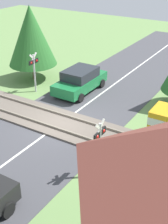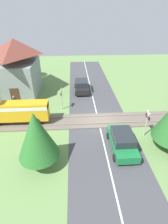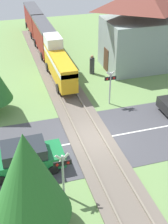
{
  "view_description": "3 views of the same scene",
  "coord_description": "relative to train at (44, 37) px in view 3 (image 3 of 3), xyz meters",
  "views": [
    {
      "loc": [
        12.25,
        9.15,
        8.81
      ],
      "look_at": [
        0.0,
        1.58,
        1.2
      ],
      "focal_mm": 50.0,
      "sensor_mm": 36.0,
      "label": 1
    },
    {
      "loc": [
        -15.72,
        2.56,
        10.7
      ],
      "look_at": [
        0.0,
        1.58,
        1.2
      ],
      "focal_mm": 28.0,
      "sensor_mm": 36.0,
      "label": 2
    },
    {
      "loc": [
        -5.09,
        -15.26,
        12.13
      ],
      "look_at": [
        0.0,
        1.58,
        1.2
      ],
      "focal_mm": 50.0,
      "sensor_mm": 36.0,
      "label": 3
    }
  ],
  "objects": [
    {
      "name": "car_near_crossing",
      "position": [
        -4.39,
        -17.07,
        -1.04
      ],
      "size": [
        4.36,
        2.04,
        1.62
      ],
      "color": "#197038",
      "rests_on": "ground_plane"
    },
    {
      "name": "road_surface",
      "position": [
        0.0,
        -15.63,
        -1.87
      ],
      "size": [
        48.0,
        6.4,
        0.02
      ],
      "color": "#424247",
      "rests_on": "ground_plane"
    },
    {
      "name": "tree_beyond_track",
      "position": [
        -4.57,
        -21.29,
        1.4
      ],
      "size": [
        3.51,
        3.51,
        5.39
      ],
      "color": "brown",
      "rests_on": "ground_plane"
    },
    {
      "name": "train",
      "position": [
        0.0,
        0.0,
        0.0
      ],
      "size": [
        1.58,
        20.39,
        3.18
      ],
      "color": "gold",
      "rests_on": "track_bed"
    },
    {
      "name": "ground_plane",
      "position": [
        0.0,
        -15.63,
        -1.88
      ],
      "size": [
        60.0,
        60.0,
        0.0
      ],
      "primitive_type": "plane",
      "color": "#66894C"
    },
    {
      "name": "pedestrian_by_station",
      "position": [
        3.21,
        -5.95,
        -1.07
      ],
      "size": [
        0.44,
        0.44,
        1.78
      ],
      "color": "#333338",
      "rests_on": "ground_plane"
    },
    {
      "name": "crossing_signal_west_approach",
      "position": [
        -2.78,
        -19.68,
        -0.11
      ],
      "size": [
        0.9,
        0.18,
        2.73
      ],
      "color": "#B7B7B7",
      "rests_on": "ground_plane"
    },
    {
      "name": "crossing_signal_east_approach",
      "position": [
        2.78,
        -11.57,
        -0.11
      ],
      "size": [
        0.9,
        0.18,
        2.73
      ],
      "color": "#B7B7B7",
      "rests_on": "ground_plane"
    },
    {
      "name": "track_bed",
      "position": [
        0.0,
        -15.63,
        -1.81
      ],
      "size": [
        2.8,
        48.0,
        0.24
      ],
      "color": "#665B51",
      "rests_on": "ground_plane"
    },
    {
      "name": "station_building",
      "position": [
        8.06,
        -5.64,
        1.74
      ],
      "size": [
        7.31,
        5.09,
        7.36
      ],
      "color": "gray",
      "rests_on": "ground_plane"
    }
  ]
}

